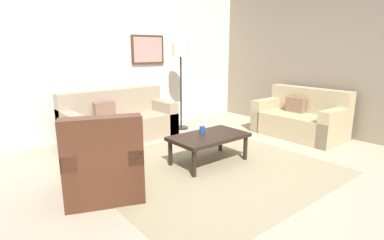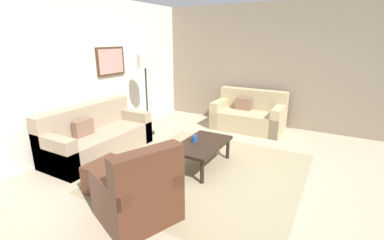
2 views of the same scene
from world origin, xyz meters
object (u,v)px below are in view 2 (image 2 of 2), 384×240
object	(u,v)px
armchair_leather	(140,197)
framed_artwork	(111,61)
cup	(195,139)
couch_loveseat	(249,116)
coffee_table	(202,146)
lamp_standing	(145,69)
couch_main	(96,138)
ottoman	(111,177)

from	to	relation	value
armchair_leather	framed_artwork	distance (m)	3.35
armchair_leather	cup	world-z (taller)	armchair_leather
couch_loveseat	coffee_table	xyz separation A→B (m)	(-2.31, 0.05, 0.06)
coffee_table	lamp_standing	distance (m)	2.22
couch_main	coffee_table	xyz separation A→B (m)	(0.46, -1.93, 0.06)
lamp_standing	framed_artwork	bearing A→B (deg)	125.34
ottoman	lamp_standing	distance (m)	2.64
coffee_table	cup	world-z (taller)	cup
couch_main	couch_loveseat	xyz separation A→B (m)	(2.77, -1.98, -0.00)
couch_main	armchair_leather	bearing A→B (deg)	-119.82
cup	framed_artwork	size ratio (longest dim) A/B	0.15
armchair_leather	coffee_table	distance (m)	1.58
armchair_leather	framed_artwork	size ratio (longest dim) A/B	1.44
lamp_standing	ottoman	bearing A→B (deg)	-154.29
cup	lamp_standing	bearing A→B (deg)	62.13
ottoman	armchair_leather	bearing A→B (deg)	-112.07
armchair_leather	couch_main	bearing A→B (deg)	60.18
coffee_table	cup	xyz separation A→B (m)	(-0.02, 0.12, 0.11)
armchair_leather	ottoman	size ratio (longest dim) A/B	1.86
armchair_leather	lamp_standing	bearing A→B (deg)	36.34
couch_loveseat	framed_artwork	size ratio (longest dim) A/B	2.16
coffee_table	cup	bearing A→B (deg)	98.87
framed_artwork	lamp_standing	bearing A→B (deg)	-54.66
couch_main	framed_artwork	xyz separation A→B (m)	(0.91, 0.40, 1.28)
couch_main	cup	distance (m)	1.87
lamp_standing	cup	bearing A→B (deg)	-117.87
couch_main	armchair_leather	xyz separation A→B (m)	(-1.12, -1.95, 0.01)
couch_main	lamp_standing	world-z (taller)	lamp_standing
coffee_table	couch_loveseat	bearing A→B (deg)	-1.33
couch_loveseat	cup	size ratio (longest dim) A/B	14.51
coffee_table	couch_main	bearing A→B (deg)	103.43
couch_loveseat	cup	distance (m)	2.34
coffee_table	framed_artwork	xyz separation A→B (m)	(0.45, 2.33, 1.22)
armchair_leather	couch_loveseat	bearing A→B (deg)	-0.50
framed_artwork	couch_loveseat	bearing A→B (deg)	-52.06
armchair_leather	framed_artwork	world-z (taller)	framed_artwork
lamp_standing	framed_artwork	world-z (taller)	framed_artwork
ottoman	cup	bearing A→B (deg)	-26.59
armchair_leather	framed_artwork	bearing A→B (deg)	49.11
ottoman	framed_artwork	world-z (taller)	framed_artwork
couch_loveseat	couch_main	bearing A→B (deg)	144.40
couch_loveseat	lamp_standing	distance (m)	2.58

